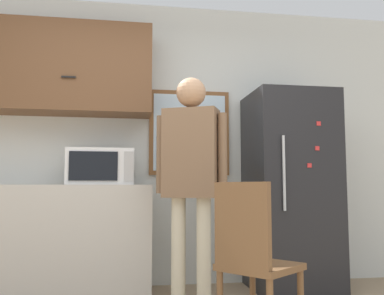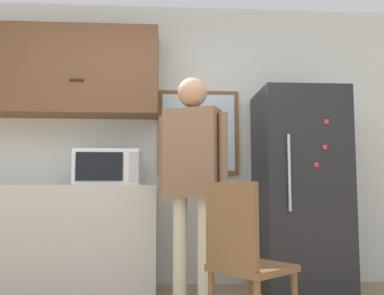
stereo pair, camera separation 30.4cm
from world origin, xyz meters
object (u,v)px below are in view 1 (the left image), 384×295
at_px(microwave, 101,167).
at_px(person, 191,165).
at_px(chair, 252,254).
at_px(refrigerator, 290,190).

xyz_separation_m(microwave, person, (0.71, -0.50, 0.00)).
distance_m(microwave, chair, 1.67).
relative_size(microwave, refrigerator, 0.31).
distance_m(refrigerator, chair, 1.46).
bearing_deg(chair, microwave, -1.15).
xyz_separation_m(refrigerator, chair, (-0.74, -1.20, -0.38)).
bearing_deg(microwave, person, -35.39).
xyz_separation_m(person, chair, (0.25, -0.74, -0.57)).
height_order(microwave, refrigerator, refrigerator).
xyz_separation_m(microwave, refrigerator, (1.70, -0.04, -0.20)).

